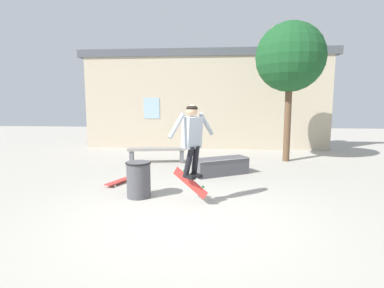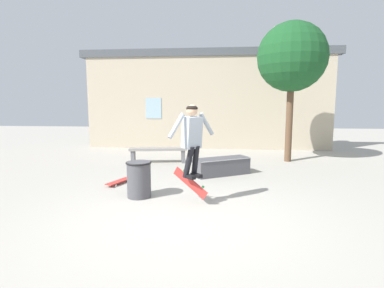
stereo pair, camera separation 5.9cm
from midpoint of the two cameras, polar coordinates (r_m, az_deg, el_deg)
ground_plane at (r=5.39m, az=-1.48°, el=-13.69°), size 40.00×40.00×0.00m
building_backdrop at (r=13.22m, az=3.07°, el=8.79°), size 11.19×0.52×5.12m
tree_right at (r=10.79m, az=18.66°, el=15.32°), size 2.28×2.28×4.64m
park_bench at (r=10.06m, az=-6.28°, el=-1.47°), size 1.95×0.72×0.51m
skate_ledge at (r=8.39m, az=5.88°, el=-4.25°), size 1.61×1.25×0.48m
trash_bin at (r=6.45m, az=-9.81°, el=-6.48°), size 0.54×0.54×0.76m
skater at (r=5.68m, az=0.31°, el=1.72°), size 0.84×0.84×1.40m
skateboard_flipping at (r=5.92m, az=-0.03°, el=-7.41°), size 0.72×0.35×0.60m
skateboard_resting at (r=7.66m, az=-13.41°, el=-6.87°), size 0.48×0.86×0.08m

